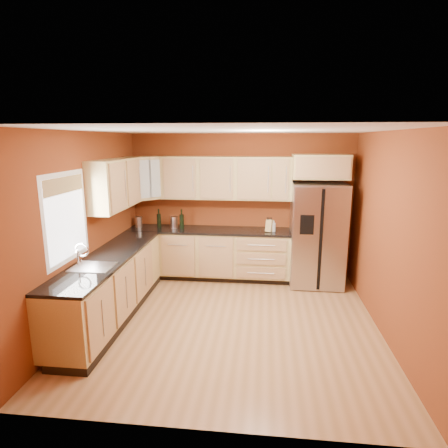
# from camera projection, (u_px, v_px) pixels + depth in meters

# --- Properties ---
(floor) EXTENTS (4.00, 4.00, 0.00)m
(floor) POSITION_uv_depth(u_px,v_px,m) (230.00, 322.00, 5.21)
(floor) COLOR #9B6B3C
(floor) RESTS_ON ground
(ceiling) EXTENTS (4.00, 4.00, 0.00)m
(ceiling) POSITION_uv_depth(u_px,v_px,m) (231.00, 130.00, 4.64)
(ceiling) COLOR white
(ceiling) RESTS_ON wall_back
(wall_back) EXTENTS (4.00, 0.04, 2.60)m
(wall_back) POSITION_uv_depth(u_px,v_px,m) (241.00, 206.00, 6.86)
(wall_back) COLOR maroon
(wall_back) RESTS_ON floor
(wall_front) EXTENTS (4.00, 0.04, 2.60)m
(wall_front) POSITION_uv_depth(u_px,v_px,m) (207.00, 292.00, 2.98)
(wall_front) COLOR maroon
(wall_front) RESTS_ON floor
(wall_left) EXTENTS (0.04, 4.00, 2.60)m
(wall_left) POSITION_uv_depth(u_px,v_px,m) (86.00, 228.00, 5.14)
(wall_left) COLOR maroon
(wall_left) RESTS_ON floor
(wall_right) EXTENTS (0.04, 4.00, 2.60)m
(wall_right) POSITION_uv_depth(u_px,v_px,m) (388.00, 236.00, 4.71)
(wall_right) COLOR maroon
(wall_right) RESTS_ON floor
(base_cabinets_back) EXTENTS (2.90, 0.60, 0.88)m
(base_cabinets_back) POSITION_uv_depth(u_px,v_px,m) (209.00, 255.00, 6.82)
(base_cabinets_back) COLOR #A78D51
(base_cabinets_back) RESTS_ON floor
(base_cabinets_left) EXTENTS (0.60, 2.80, 0.88)m
(base_cabinets_left) POSITION_uv_depth(u_px,v_px,m) (111.00, 288.00, 5.29)
(base_cabinets_left) COLOR #A78D51
(base_cabinets_left) RESTS_ON floor
(countertop_back) EXTENTS (2.90, 0.62, 0.04)m
(countertop_back) POSITION_uv_depth(u_px,v_px,m) (209.00, 230.00, 6.71)
(countertop_back) COLOR black
(countertop_back) RESTS_ON base_cabinets_back
(countertop_left) EXTENTS (0.62, 2.80, 0.04)m
(countertop_left) POSITION_uv_depth(u_px,v_px,m) (109.00, 257.00, 5.19)
(countertop_left) COLOR black
(countertop_left) RESTS_ON base_cabinets_left
(upper_cabinets_back) EXTENTS (2.30, 0.33, 0.75)m
(upper_cabinets_back) POSITION_uv_depth(u_px,v_px,m) (226.00, 178.00, 6.61)
(upper_cabinets_back) COLOR #A78D51
(upper_cabinets_back) RESTS_ON wall_back
(upper_cabinets_left) EXTENTS (0.33, 1.35, 0.75)m
(upper_cabinets_left) POSITION_uv_depth(u_px,v_px,m) (115.00, 184.00, 5.71)
(upper_cabinets_left) COLOR #A78D51
(upper_cabinets_left) RESTS_ON wall_left
(corner_upper_cabinet) EXTENTS (0.67, 0.67, 0.75)m
(corner_upper_cabinet) POSITION_uv_depth(u_px,v_px,m) (145.00, 178.00, 6.60)
(corner_upper_cabinet) COLOR #A78D51
(corner_upper_cabinet) RESTS_ON wall_back
(over_fridge_cabinet) EXTENTS (0.92, 0.60, 0.40)m
(over_fridge_cabinet) POSITION_uv_depth(u_px,v_px,m) (320.00, 166.00, 6.26)
(over_fridge_cabinet) COLOR #A78D51
(over_fridge_cabinet) RESTS_ON wall_back
(refrigerator) EXTENTS (0.90, 0.75, 1.78)m
(refrigerator) POSITION_uv_depth(u_px,v_px,m) (317.00, 235.00, 6.44)
(refrigerator) COLOR silver
(refrigerator) RESTS_ON floor
(window) EXTENTS (0.03, 0.90, 1.00)m
(window) POSITION_uv_depth(u_px,v_px,m) (66.00, 218.00, 4.59)
(window) COLOR white
(window) RESTS_ON wall_left
(sink_faucet) EXTENTS (0.50, 0.42, 0.30)m
(sink_faucet) POSITION_uv_depth(u_px,v_px,m) (92.00, 256.00, 4.67)
(sink_faucet) COLOR silver
(sink_faucet) RESTS_ON countertop_left
(canister_left) EXTENTS (0.14, 0.14, 0.21)m
(canister_left) POSITION_uv_depth(u_px,v_px,m) (174.00, 222.00, 6.78)
(canister_left) COLOR silver
(canister_left) RESTS_ON countertop_back
(canister_right) EXTENTS (0.13, 0.13, 0.20)m
(canister_right) POSITION_uv_depth(u_px,v_px,m) (139.00, 222.00, 6.85)
(canister_right) COLOR silver
(canister_right) RESTS_ON countertop_back
(wine_bottle_a) EXTENTS (0.10, 0.10, 0.36)m
(wine_bottle_a) POSITION_uv_depth(u_px,v_px,m) (182.00, 219.00, 6.71)
(wine_bottle_a) COLOR black
(wine_bottle_a) RESTS_ON countertop_back
(wine_bottle_b) EXTENTS (0.10, 0.10, 0.34)m
(wine_bottle_b) POSITION_uv_depth(u_px,v_px,m) (159.00, 218.00, 6.82)
(wine_bottle_b) COLOR black
(wine_bottle_b) RESTS_ON countertop_back
(knife_block) EXTENTS (0.14, 0.13, 0.21)m
(knife_block) POSITION_uv_depth(u_px,v_px,m) (269.00, 226.00, 6.50)
(knife_block) COLOR tan
(knife_block) RESTS_ON countertop_back
(soap_dispenser) EXTENTS (0.08, 0.08, 0.19)m
(soap_dispenser) POSITION_uv_depth(u_px,v_px,m) (274.00, 226.00, 6.51)
(soap_dispenser) COLOR silver
(soap_dispenser) RESTS_ON countertop_back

